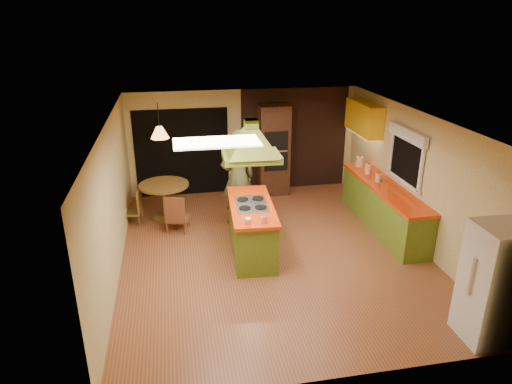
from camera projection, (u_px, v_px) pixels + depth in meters
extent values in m
plane|color=brown|center=(273.00, 251.00, 8.53)|extent=(6.50, 6.50, 0.00)
plane|color=beige|center=(244.00, 141.00, 11.04)|extent=(5.50, 0.00, 5.50)
plane|color=beige|center=(338.00, 292.00, 5.10)|extent=(5.50, 0.00, 5.50)
plane|color=beige|center=(113.00, 200.00, 7.60)|extent=(0.00, 6.50, 6.50)
plane|color=beige|center=(417.00, 179.00, 8.54)|extent=(0.00, 6.50, 6.50)
plane|color=silver|center=(275.00, 119.00, 7.61)|extent=(6.50, 6.50, 0.00)
cube|color=#381E14|center=(294.00, 139.00, 11.24)|extent=(2.64, 0.03, 2.50)
cube|color=black|center=(182.00, 153.00, 10.84)|extent=(2.20, 0.03, 2.10)
cube|color=olive|center=(383.00, 208.00, 9.34)|extent=(0.58, 3.00, 0.86)
cube|color=#E53807|center=(386.00, 187.00, 9.17)|extent=(0.62, 3.05, 0.06)
cube|color=yellow|center=(364.00, 118.00, 10.26)|extent=(0.34, 1.40, 0.70)
cube|color=black|center=(407.00, 158.00, 8.79)|extent=(0.03, 1.16, 0.96)
cube|color=white|center=(407.00, 134.00, 8.61)|extent=(0.10, 1.35, 0.22)
cube|color=white|center=(217.00, 142.00, 6.33)|extent=(1.20, 0.60, 0.03)
cube|color=olive|center=(252.00, 230.00, 8.36)|extent=(0.82, 1.87, 0.89)
cube|color=red|center=(252.00, 206.00, 8.18)|extent=(0.89, 1.96, 0.06)
cube|color=silver|center=(252.00, 204.00, 8.17)|extent=(0.60, 0.84, 0.02)
cube|color=#5A6318|center=(251.00, 157.00, 7.84)|extent=(1.00, 0.74, 0.12)
pyramid|color=#5A6318|center=(251.00, 128.00, 7.66)|extent=(1.00, 0.74, 0.45)
cube|color=#5A6318|center=(251.00, 124.00, 7.63)|extent=(0.22, 0.22, 0.14)
imported|color=#4A4C28|center=(238.00, 178.00, 9.34)|extent=(0.83, 0.65, 2.02)
cube|color=silver|center=(495.00, 284.00, 6.00)|extent=(0.70, 0.66, 1.68)
cube|color=#492717|center=(273.00, 150.00, 10.94)|extent=(0.72, 0.58, 2.17)
cube|color=black|center=(276.00, 141.00, 10.55)|extent=(0.56, 0.02, 0.45)
cube|color=black|center=(276.00, 162.00, 10.74)|extent=(0.56, 0.02, 0.45)
cylinder|color=brown|center=(164.00, 185.00, 9.64)|extent=(1.05, 1.05, 0.05)
cylinder|color=brown|center=(165.00, 201.00, 9.78)|extent=(0.14, 0.14, 0.74)
cylinder|color=brown|center=(166.00, 217.00, 9.91)|extent=(0.59, 0.59, 0.05)
cone|color=#FF9E3F|center=(160.00, 132.00, 9.22)|extent=(0.43, 0.43, 0.24)
cylinder|color=#F3E9C3|center=(360.00, 162.00, 10.24)|extent=(0.17, 0.17, 0.23)
cylinder|color=#FFE5CD|center=(368.00, 169.00, 9.82)|extent=(0.16, 0.16, 0.20)
cylinder|color=beige|center=(378.00, 178.00, 9.36)|extent=(0.13, 0.13, 0.16)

